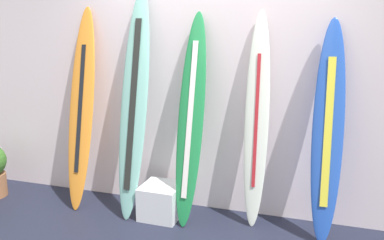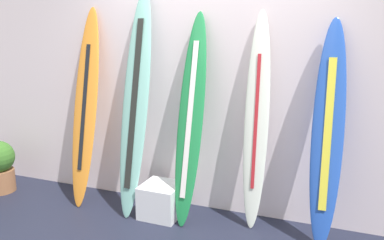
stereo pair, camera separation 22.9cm
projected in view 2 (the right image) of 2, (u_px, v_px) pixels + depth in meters
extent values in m
cube|color=white|center=(214.00, 73.00, 3.98)|extent=(7.20, 0.20, 2.80)
ellipsoid|color=orange|center=(85.00, 107.00, 4.18)|extent=(0.28, 0.52, 2.06)
cube|color=black|center=(84.00, 107.00, 4.15)|extent=(0.05, 0.30, 1.28)
ellipsoid|color=#7EBFB2|center=(135.00, 104.00, 3.91)|extent=(0.31, 0.55, 2.23)
cube|color=black|center=(134.00, 104.00, 3.88)|extent=(0.08, 0.36, 1.62)
cone|color=black|center=(131.00, 197.00, 3.98)|extent=(0.07, 0.09, 0.11)
ellipsoid|color=#1E8042|center=(191.00, 120.00, 3.76)|extent=(0.28, 0.51, 2.00)
cube|color=white|center=(189.00, 120.00, 3.73)|extent=(0.07, 0.33, 1.44)
cone|color=black|center=(185.00, 207.00, 3.81)|extent=(0.07, 0.09, 0.11)
ellipsoid|color=silver|center=(256.00, 122.00, 3.65)|extent=(0.24, 0.32, 2.01)
cube|color=red|center=(256.00, 122.00, 3.62)|extent=(0.04, 0.17, 1.22)
cone|color=black|center=(252.00, 208.00, 3.78)|extent=(0.07, 0.08, 0.11)
ellipsoid|color=blue|center=(328.00, 134.00, 3.36)|extent=(0.29, 0.45, 1.94)
cube|color=yellow|center=(328.00, 135.00, 3.33)|extent=(0.08, 0.26, 1.26)
cube|color=white|center=(162.00, 200.00, 3.99)|extent=(0.38, 0.38, 0.33)
cylinder|color=#8E5C3B|center=(0.00, 180.00, 4.60)|extent=(0.32, 0.32, 0.26)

